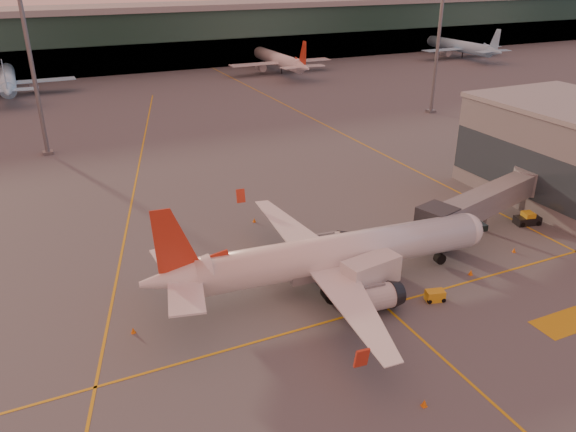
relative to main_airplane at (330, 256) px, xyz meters
name	(u,v)px	position (x,y,z in m)	size (l,w,h in m)	color
ground	(367,351)	(-1.95, -10.07, -3.43)	(600.00, 600.00, 0.00)	#4C4F54
taxi_markings	(154,185)	(-9.27, 34.42, -3.42)	(100.12, 173.00, 0.01)	gold
terminal	(99,39)	(-1.95, 131.73, 5.33)	(400.00, 20.00, 17.60)	#19382D
gate_building	(567,150)	(39.98, 7.86, 2.86)	(18.40, 22.40, 12.60)	slate
mast_west_near	(31,62)	(-21.95, 55.93, 11.43)	(2.40, 2.40, 25.60)	slate
mast_east_near	(439,39)	(53.05, 51.93, 11.43)	(2.40, 2.40, 25.60)	slate
distant_aircraft_row	(29,93)	(-22.95, 107.93, -3.43)	(290.00, 34.00, 13.00)	#98D9FF
main_airplane	(330,256)	(0.00, 0.00, 0.00)	(34.99, 31.58, 10.55)	white
jet_bridge	(493,199)	(23.77, 3.72, 0.23)	(22.77, 8.99, 5.42)	slate
catering_truck	(371,276)	(2.51, -3.41, -1.02)	(5.75, 3.12, 4.24)	#C1451B
gpu_cart	(435,296)	(7.82, -6.32, -2.92)	(1.99, 1.48, 1.04)	gold
pushback_tug	(528,219)	(28.67, 2.48, -2.81)	(3.24, 2.21, 1.52)	black
cone_nose	(514,250)	(21.80, -2.28, -3.18)	(0.40, 0.40, 0.51)	orange
cone_tail	(133,330)	(-18.76, 0.54, -3.17)	(0.42, 0.42, 0.54)	orange
cone_wing_right	(424,403)	(-1.62, -17.04, -3.15)	(0.46, 0.46, 0.58)	orange
cone_wing_left	(254,220)	(-1.02, 16.95, -3.18)	(0.41, 0.41, 0.52)	orange
cone_fwd	(471,272)	(14.16, -4.06, -3.15)	(0.45, 0.45, 0.57)	orange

